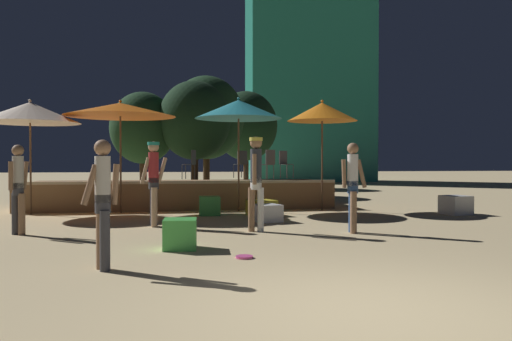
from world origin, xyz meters
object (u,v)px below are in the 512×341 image
patio_umbrella_2 (322,112)px  cube_seat_1 (262,208)px  patio_umbrella_0 (239,109)px  bistro_chair_2 (241,161)px  background_tree_0 (206,118)px  person_1 (103,200)px  person_2 (154,178)px  person_3 (256,176)px  cube_seat_4 (456,205)px  bistro_chair_3 (269,162)px  background_tree_1 (246,126)px  frisbee_disc (244,257)px  patio_umbrella_3 (30,113)px  bistro_chair_0 (285,161)px  cube_seat_3 (210,206)px  cube_seat_0 (180,234)px  cube_seat_2 (267,213)px  bistro_chair_1 (191,161)px  background_tree_2 (143,128)px  person_0 (18,186)px  person_4 (353,183)px  patio_umbrella_1 (120,110)px  background_tree_3 (195,121)px

patio_umbrella_2 → cube_seat_1: (-1.96, -1.15, -2.62)m
patio_umbrella_0 → bistro_chair_2: patio_umbrella_0 is taller
patio_umbrella_2 → background_tree_0: size_ratio=0.63×
cube_seat_1 → person_1: (-3.13, -6.03, 0.71)m
person_2 → person_3: size_ratio=0.97×
cube_seat_1 → cube_seat_4: cube_seat_4 is taller
bistro_chair_3 → background_tree_1: size_ratio=0.18×
person_3 → frisbee_disc: person_3 is taller
patio_umbrella_3 → background_tree_0: background_tree_0 is taller
bistro_chair_0 → bistro_chair_3: size_ratio=1.00×
person_2 → patio_umbrella_3: bearing=-143.4°
patio_umbrella_2 → cube_seat_3: bearing=-165.5°
cube_seat_0 → cube_seat_2: (2.02, 3.32, -0.04)m
cube_seat_3 → background_tree_0: bearing=87.1°
patio_umbrella_3 → cube_seat_2: size_ratio=4.16×
patio_umbrella_0 → patio_umbrella_2: 2.41m
person_3 → bistro_chair_0: size_ratio=2.10×
person_2 → bistro_chair_2: bearing=143.7°
cube_seat_3 → bistro_chair_3: bearing=44.3°
person_3 → background_tree_1: (2.12, 16.47, 2.17)m
bistro_chair_3 → bistro_chair_1: bearing=-47.2°
patio_umbrella_2 → person_1: bearing=-125.3°
patio_umbrella_2 → background_tree_2: 8.43m
patio_umbrella_2 → person_1: (-5.08, -7.17, -1.91)m
cube_seat_4 → background_tree_1: size_ratio=0.15×
cube_seat_3 → patio_umbrella_2: bearing=14.5°
patio_umbrella_3 → bistro_chair_0: 7.80m
person_0 → frisbee_disc: person_0 is taller
person_2 → person_4: person_2 is taller
person_4 → frisbee_disc: size_ratio=6.98×
bistro_chair_3 → background_tree_1: bearing=-124.6°
cube_seat_3 → cube_seat_4: size_ratio=0.75×
person_4 → cube_seat_3: bearing=44.3°
patio_umbrella_1 → bistro_chair_2: size_ratio=3.41×
person_4 → background_tree_3: background_tree_3 is taller
person_3 → bistro_chair_3: size_ratio=2.10×
patio_umbrella_0 → person_3: bearing=-92.3°
patio_umbrella_2 → bistro_chair_2: patio_umbrella_2 is taller
patio_umbrella_0 → person_3: 4.47m
cube_seat_1 → background_tree_1: bearing=83.7°
patio_umbrella_2 → person_2: size_ratio=1.73×
cube_seat_0 → bistro_chair_2: 8.62m
person_1 → bistro_chair_3: bistro_chair_3 is taller
cube_seat_4 → person_4: person_4 is taller
cube_seat_2 → bistro_chair_1: bistro_chair_1 is taller
cube_seat_1 → cube_seat_3: cube_seat_3 is taller
person_4 → bistro_chair_2: (-1.29, 7.02, 0.43)m
cube_seat_4 → person_3: person_3 is taller
cube_seat_3 → person_3: 3.36m
patio_umbrella_2 → background_tree_1: 12.46m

